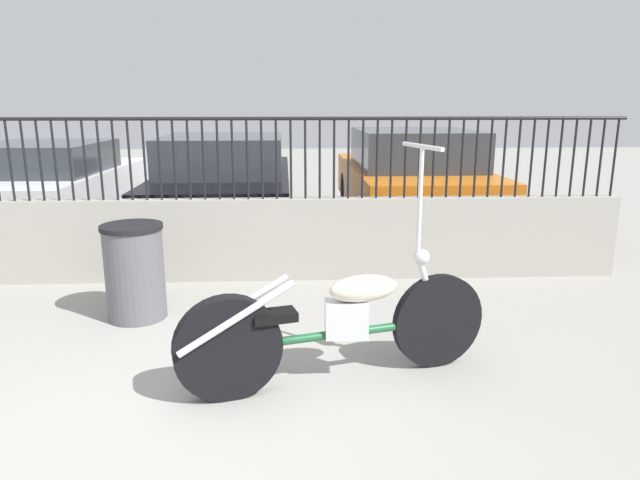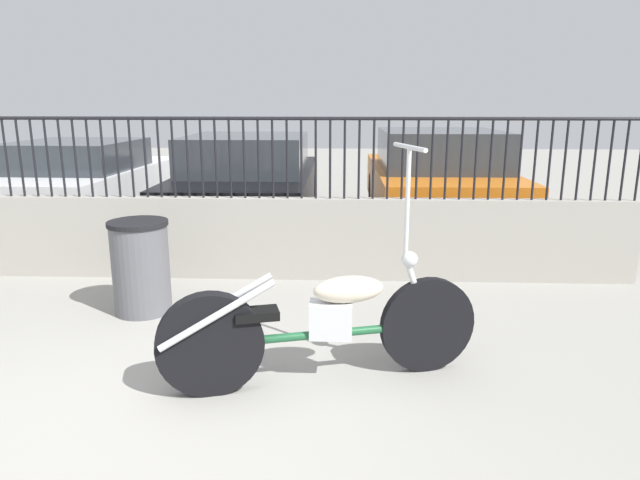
% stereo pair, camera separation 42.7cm
% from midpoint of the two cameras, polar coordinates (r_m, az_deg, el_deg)
% --- Properties ---
extents(ground_plane, '(40.00, 40.00, 0.00)m').
position_cam_midpoint_polar(ground_plane, '(3.53, -21.86, -18.84)').
color(ground_plane, gray).
extents(low_wall, '(8.67, 0.18, 0.86)m').
position_cam_midpoint_polar(low_wall, '(6.09, -13.18, -0.02)').
color(low_wall, '#9E998E').
rests_on(low_wall, ground_plane).
extents(fence_railing, '(8.67, 0.04, 0.83)m').
position_cam_midpoint_polar(fence_railing, '(5.95, -13.69, 8.98)').
color(fence_railing, black).
rests_on(fence_railing, low_wall).
extents(motorcycle_green, '(2.11, 0.77, 1.58)m').
position_cam_midpoint_polar(motorcycle_green, '(3.77, -2.85, -8.54)').
color(motorcycle_green, black).
rests_on(motorcycle_green, ground_plane).
extents(trash_bin, '(0.52, 0.52, 0.83)m').
position_cam_midpoint_polar(trash_bin, '(5.21, -20.30, -3.01)').
color(trash_bin, '#56565B').
rests_on(trash_bin, ground_plane).
extents(car_white, '(1.86, 3.94, 1.27)m').
position_cam_midpoint_polar(car_white, '(9.33, -26.55, 4.98)').
color(car_white, black).
rests_on(car_white, ground_plane).
extents(car_black, '(1.87, 4.26, 1.37)m').
position_cam_midpoint_polar(car_black, '(8.41, -10.87, 5.62)').
color(car_black, black).
rests_on(car_black, ground_plane).
extents(car_orange, '(1.87, 4.17, 1.44)m').
position_cam_midpoint_polar(car_orange, '(8.68, 7.76, 6.16)').
color(car_orange, black).
rests_on(car_orange, ground_plane).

